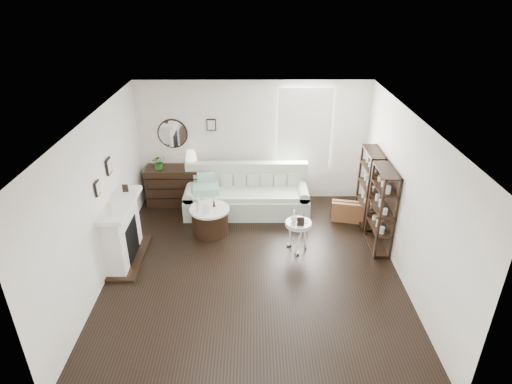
{
  "coord_description": "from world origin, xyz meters",
  "views": [
    {
      "loc": [
        0.0,
        -6.13,
        4.59
      ],
      "look_at": [
        0.05,
        0.8,
        1.1
      ],
      "focal_mm": 30.0,
      "sensor_mm": 36.0,
      "label": 1
    }
  ],
  "objects_px": {
    "dresser": "(176,185)",
    "drum_table": "(210,220)",
    "pedestal_table": "(298,224)",
    "sofa": "(247,197)"
  },
  "relations": [
    {
      "from": "dresser",
      "to": "drum_table",
      "type": "xyz_separation_m",
      "value": [
        0.86,
        -1.28,
        -0.15
      ]
    },
    {
      "from": "drum_table",
      "to": "sofa",
      "type": "bearing_deg",
      "value": 51.3
    },
    {
      "from": "drum_table",
      "to": "pedestal_table",
      "type": "distance_m",
      "value": 1.81
    },
    {
      "from": "dresser",
      "to": "pedestal_table",
      "type": "distance_m",
      "value": 3.17
    },
    {
      "from": "sofa",
      "to": "dresser",
      "type": "height_order",
      "value": "sofa"
    },
    {
      "from": "dresser",
      "to": "drum_table",
      "type": "distance_m",
      "value": 1.55
    },
    {
      "from": "sofa",
      "to": "drum_table",
      "type": "distance_m",
      "value": 1.15
    },
    {
      "from": "sofa",
      "to": "drum_table",
      "type": "height_order",
      "value": "sofa"
    },
    {
      "from": "dresser",
      "to": "drum_table",
      "type": "height_order",
      "value": "dresser"
    },
    {
      "from": "pedestal_table",
      "to": "dresser",
      "type": "bearing_deg",
      "value": 143.52
    }
  ]
}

